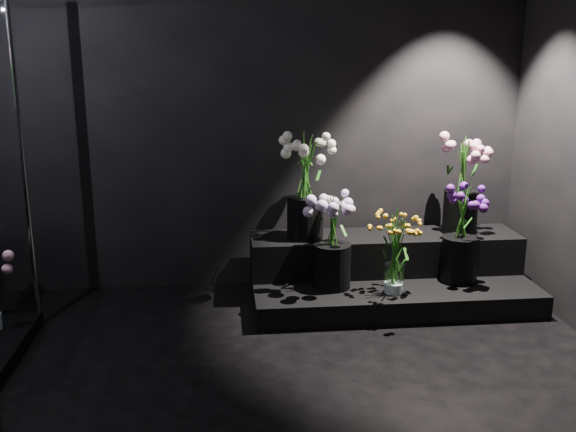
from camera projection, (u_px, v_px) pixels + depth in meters
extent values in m
plane|color=black|center=(278.00, 429.00, 3.05)|extent=(4.00, 4.00, 0.00)
plane|color=black|center=(253.00, 100.00, 4.62)|extent=(4.00, 0.00, 4.00)
plane|color=black|center=(420.00, 343.00, 0.77)|extent=(4.00, 0.00, 4.00)
cube|color=black|center=(391.00, 291.00, 4.57)|extent=(1.97, 0.87, 0.16)
cube|color=black|center=(384.00, 252.00, 4.73)|extent=(1.97, 0.44, 0.27)
cylinder|color=white|center=(394.00, 278.00, 4.29)|extent=(0.14, 0.14, 0.20)
cylinder|color=black|center=(332.00, 266.00, 4.38)|extent=(0.25, 0.25, 0.31)
cylinder|color=black|center=(459.00, 259.00, 4.50)|extent=(0.25, 0.25, 0.32)
cylinder|color=black|center=(305.00, 217.00, 4.58)|extent=(0.26, 0.26, 0.31)
cylinder|color=black|center=(460.00, 212.00, 4.70)|extent=(0.25, 0.25, 0.32)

